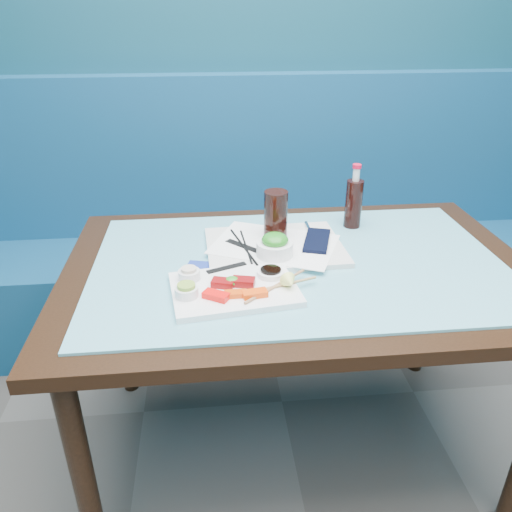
{
  "coord_description": "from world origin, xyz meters",
  "views": [
    {
      "loc": [
        -0.26,
        0.14,
        1.45
      ],
      "look_at": [
        -0.13,
        1.42,
        0.8
      ],
      "focal_mm": 35.0,
      "sensor_mm": 36.0,
      "label": 1
    }
  ],
  "objects": [
    {
      "name": "seaweed_garnish",
      "position": [
        -0.21,
        1.31,
        0.79
      ],
      "size": [
        0.05,
        0.05,
        0.02
      ],
      "primitive_type": "ellipsoid",
      "rotation": [
        0.0,
        0.0,
        -0.19
      ],
      "color": "#298D20",
      "rests_on": "sashimi_plate"
    },
    {
      "name": "tuna_right",
      "position": [
        -0.18,
        1.3,
        0.78
      ],
      "size": [
        0.07,
        0.05,
        0.02
      ],
      "primitive_type": "cube",
      "rotation": [
        0.0,
        0.0,
        -0.24
      ],
      "color": "maroon",
      "rests_on": "sashimi_plate"
    },
    {
      "name": "ginger_fill",
      "position": [
        -0.32,
        1.35,
        0.8
      ],
      "size": [
        0.05,
        0.05,
        0.01
      ],
      "primitive_type": "cylinder",
      "rotation": [
        0.0,
        0.0,
        -0.14
      ],
      "color": "beige",
      "rests_on": "ramekin_ginger"
    },
    {
      "name": "wooden_chopstick_b",
      "position": [
        -0.08,
        1.28,
        0.78
      ],
      "size": [
        0.21,
        0.08,
        0.01
      ],
      "primitive_type": "cylinder",
      "rotation": [
        1.57,
        0.0,
        -1.25
      ],
      "color": "#A7814E",
      "rests_on": "sashimi_plate"
    },
    {
      "name": "black_chopstick_a",
      "position": [
        -0.16,
        1.53,
        0.78
      ],
      "size": [
        0.07,
        0.26,
        0.01
      ],
      "primitive_type": "cylinder",
      "rotation": [
        1.57,
        0.0,
        0.23
      ],
      "color": "black",
      "rests_on": "serving_tray"
    },
    {
      "name": "ramekin_ginger",
      "position": [
        -0.32,
        1.35,
        0.79
      ],
      "size": [
        0.08,
        0.08,
        0.03
      ],
      "primitive_type": "cylinder",
      "rotation": [
        0.0,
        0.0,
        -0.38
      ],
      "color": "silver",
      "rests_on": "sashimi_plate"
    },
    {
      "name": "sashimi_plate",
      "position": [
        -0.2,
        1.3,
        0.77
      ],
      "size": [
        0.36,
        0.28,
        0.02
      ],
      "primitive_type": "cube",
      "rotation": [
        0.0,
        0.0,
        0.13
      ],
      "color": "white",
      "rests_on": "glass_top"
    },
    {
      "name": "cola_glass",
      "position": [
        -0.05,
        1.6,
        0.85
      ],
      "size": [
        0.1,
        0.1,
        0.16
      ],
      "primitive_type": "cylinder",
      "rotation": [
        0.0,
        0.0,
        -0.38
      ],
      "color": "black",
      "rests_on": "serving_tray"
    },
    {
      "name": "serving_tray",
      "position": [
        -0.06,
        1.54,
        0.77
      ],
      "size": [
        0.43,
        0.33,
        0.02
      ],
      "primitive_type": "cube",
      "rotation": [
        0.0,
        0.0,
        0.04
      ],
      "color": "silver",
      "rests_on": "glass_top"
    },
    {
      "name": "wasabi_fill",
      "position": [
        -0.33,
        1.26,
        0.81
      ],
      "size": [
        0.06,
        0.06,
        0.01
      ],
      "primitive_type": "cylinder",
      "rotation": [
        0.0,
        0.0,
        0.28
      ],
      "color": "#80AA37",
      "rests_on": "ramekin_wasabi"
    },
    {
      "name": "seaweed_bowl",
      "position": [
        -0.07,
        1.47,
        0.8
      ],
      "size": [
        0.14,
        0.14,
        0.04
      ],
      "primitive_type": "cylinder",
      "rotation": [
        0.0,
        0.0,
        -0.27
      ],
      "color": "white",
      "rests_on": "serving_tray"
    },
    {
      "name": "blue_napkin",
      "position": [
        -0.27,
        1.39,
        0.76
      ],
      "size": [
        0.18,
        0.18,
        0.01
      ],
      "primitive_type": "cube",
      "rotation": [
        0.0,
        0.0,
        -0.25
      ],
      "color": "navy",
      "rests_on": "glass_top"
    },
    {
      "name": "salmon_right",
      "position": [
        -0.15,
        1.24,
        0.78
      ],
      "size": [
        0.07,
        0.04,
        0.02
      ],
      "primitive_type": "cube",
      "rotation": [
        0.0,
        0.0,
        0.17
      ],
      "color": "#FF490A",
      "rests_on": "sashimi_plate"
    },
    {
      "name": "paper_placemat",
      "position": [
        -0.06,
        1.54,
        0.77
      ],
      "size": [
        0.44,
        0.39,
        0.0
      ],
      "primitive_type": "cube",
      "rotation": [
        0.0,
        0.0,
        -0.43
      ],
      "color": "white",
      "rests_on": "serving_tray"
    },
    {
      "name": "fork",
      "position": [
        0.07,
        1.65,
        0.78
      ],
      "size": [
        0.01,
        0.09,
        0.01
      ],
      "primitive_type": "cylinder",
      "rotation": [
        1.57,
        0.0,
        -0.0
      ],
      "color": "silver",
      "rests_on": "serving_tray"
    },
    {
      "name": "lemon_wedge",
      "position": [
        -0.06,
        1.27,
        0.8
      ],
      "size": [
        0.05,
        0.04,
        0.04
      ],
      "primitive_type": "cone",
      "rotation": [
        1.57,
        0.0,
        0.22
      ],
      "color": "#F4FF78",
      "rests_on": "sashimi_plate"
    },
    {
      "name": "cola_bottle_cap",
      "position": [
        0.23,
        1.7,
        0.97
      ],
      "size": [
        0.03,
        0.03,
        0.01
      ],
      "primitive_type": "cylinder",
      "rotation": [
        0.0,
        0.0,
        0.16
      ],
      "color": "red",
      "rests_on": "cola_bottle_neck"
    },
    {
      "name": "wooden_chopstick_a",
      "position": [
        -0.09,
        1.28,
        0.78
      ],
      "size": [
        0.18,
        0.16,
        0.01
      ],
      "primitive_type": "cylinder",
      "rotation": [
        1.57,
        0.0,
        -0.85
      ],
      "color": "#9F704B",
      "rests_on": "sashimi_plate"
    },
    {
      "name": "cola_bottle_neck",
      "position": [
        0.23,
        1.7,
        0.94
      ],
      "size": [
        0.03,
        0.03,
        0.04
      ],
      "primitive_type": "cylinder",
      "rotation": [
        0.0,
        0.0,
        -0.21
      ],
      "color": "silver",
      "rests_on": "cola_bottle_body"
    },
    {
      "name": "booth_bench",
      "position": [
        0.0,
        2.29,
        0.37
      ],
      "size": [
        3.0,
        0.56,
        1.17
      ],
      "color": "navy",
      "rests_on": "ground"
    },
    {
      "name": "salmon_left",
      "position": [
        -0.25,
        1.24,
        0.78
      ],
      "size": [
        0.07,
        0.06,
        0.02
      ],
      "primitive_type": "cube",
      "rotation": [
        0.0,
        0.0,
        -0.55
      ],
      "color": "#FF0E0A",
      "rests_on": "sashimi_plate"
    },
    {
      "name": "tuna_left",
      "position": [
        -0.23,
        1.3,
        0.78
      ],
      "size": [
        0.07,
        0.05,
        0.02
      ],
      "primitive_type": "cube",
      "rotation": [
        0.0,
        0.0,
        -0.29
      ],
      "color": "maroon",
      "rests_on": "sashimi_plate"
    },
    {
      "name": "glass_top",
      "position": [
        0.0,
        1.45,
        0.75
      ],
      "size": [
        1.22,
        0.76,
        0.01
      ],
      "primitive_type": "cube",
      "color": "#60AEC0",
      "rests_on": "dining_table"
    },
    {
      "name": "dining_table",
      "position": [
        0.0,
        1.45,
        0.67
      ],
      "size": [
        1.4,
        0.9,
        0.75
      ],
      "color": "black",
      "rests_on": "ground"
    },
    {
      "name": "navy_pouch",
      "position": [
        0.07,
        1.54,
        0.78
      ],
      "size": [
        0.12,
        0.18,
        0.01
      ],
      "primitive_type": "cube",
      "rotation": [
        0.0,
        0.0,
        -0.3
      ],
      "color": "black",
      "rests_on": "serving_tray"
    },
    {
      "name": "chopstick_sleeve",
      "position": [
        -0.22,
        1.4,
        0.78
      ],
      "size": [
        0.12,
        0.06,
        0.0
      ],
      "primitive_type": "cube",
      "rotation": [
        0.0,
        0.0,
        0.38
      ],
      "color": "black",
      "rests_on": "sashimi_plate"
    },
    {
      "name": "salmon_mid",
      "position": [
        -0.2,
        1.25,
        0.78
      ],
      "size": [
        0.06,
        0.03,
        0.01
      ],
      "primitive_type": "cube",
      "rotation": [
        0.0,
        0.0,
        0.01
      ],
      "color": "#E54509",
      "rests_on": "sashimi_plate"
    },
    {
      "name": "cola_bottle_body",
      "position": [
        0.23,
        1.7,
        0.84
      ],
      "size": [
        0.08,
        0.08,
        0.16
      ],
      "primitive_type": "cylinder",
      "rotation": [
        0.0,
        0.0,
        -0.43
      ],
      "color": "black",
      "rests_on": "glass_top"
    },
    {
      "name": "soy_dish",
      "position": [
        -0.1,
        1.35,
        0.78
      ],
      "size": [
        0.08,
        0.08,
        0.02
      ],
      "primitive_type": "cylinder",
      "rotation": [
        0.0,
        0.0,
        -0.1
      ],
      "color": "white",
      "rests_on": "sashimi_plate"
    },
    {
      "name": "tray_sleeve",
      "position": [
        -0.16,
        1.53,
        0.78
      ],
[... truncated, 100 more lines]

